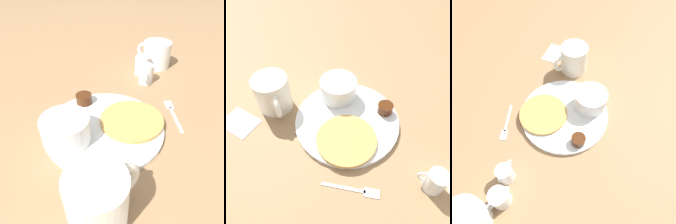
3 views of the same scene
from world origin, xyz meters
The scene contains 12 objects.
ground_plane centered at (0.00, 0.00, 0.00)m, with size 4.00×4.00×0.00m, color #93704C.
plate centered at (0.00, 0.00, 0.01)m, with size 0.28×0.28×0.01m.
pancake_stack centered at (-0.03, 0.06, 0.02)m, with size 0.15×0.15×0.01m.
bowl centered at (0.06, -0.07, 0.04)m, with size 0.10×0.10×0.06m.
syrup_cup centered at (-0.08, -0.08, 0.02)m, with size 0.04×0.04×0.03m.
butter_ramekin centered at (0.06, -0.09, 0.03)m, with size 0.04×0.04×0.04m.
coffee_mug centered at (0.21, 0.05, 0.05)m, with size 0.12×0.11×0.10m.
creamer_pitcher_near centered at (-0.25, 0.07, 0.03)m, with size 0.07×0.04×0.06m.
creamer_pitcher_far centered at (-0.31, 0.05, 0.03)m, with size 0.07×0.05×0.06m.
fork centered at (-0.11, 0.16, 0.00)m, with size 0.13×0.05×0.00m.
napkin centered at (0.26, 0.15, 0.00)m, with size 0.10×0.08×0.00m.
second_mug centered at (-0.38, 0.09, 0.04)m, with size 0.09×0.12×0.09m.
Camera 3 is at (-0.36, -0.14, 0.61)m, focal length 35.00 mm.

